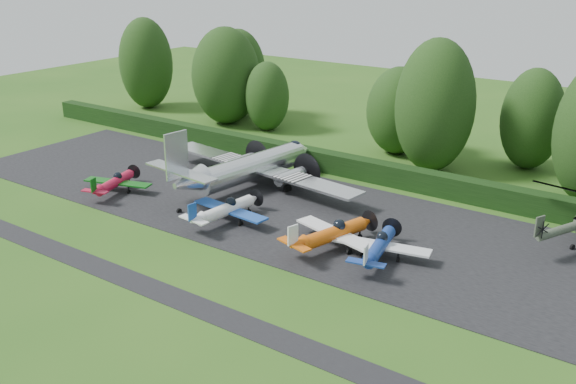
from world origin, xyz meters
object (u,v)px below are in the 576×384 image
Objects in this scene: light_plane_white at (226,210)px; light_plane_blue at (379,246)px; transport_plane at (250,167)px; light_plane_red at (115,182)px; light_plane_orange at (333,234)px.

light_plane_blue is at bearing -0.92° from light_plane_white.
transport_plane is 12.24m from light_plane_red.
transport_plane reaches higher than light_plane_orange.
light_plane_red is at bearing 167.39° from light_plane_orange.
light_plane_red is (-9.21, -8.00, -0.99)m from transport_plane.
transport_plane is 2.78× the size of light_plane_orange.
transport_plane is 2.99× the size of light_plane_white.
light_plane_red is 0.90× the size of light_plane_white.
transport_plane is 8.34m from light_plane_white.
light_plane_blue is (16.73, -6.54, -0.89)m from transport_plane.
light_plane_orange reaches higher than light_plane_blue.
light_plane_blue is at bearing -11.10° from light_plane_orange.
light_plane_blue is at bearing -28.68° from transport_plane.
light_plane_orange is (22.27, 1.17, 0.21)m from light_plane_red.
transport_plane is 3.33× the size of light_plane_red.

